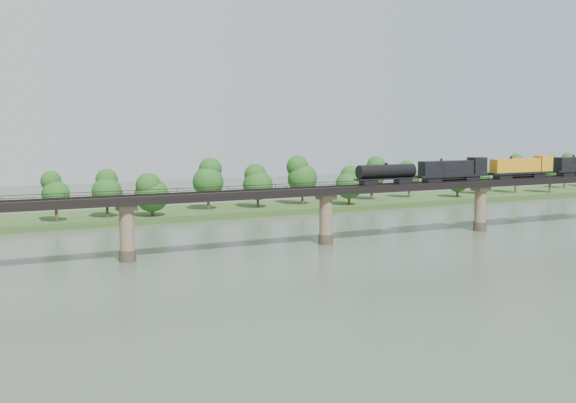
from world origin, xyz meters
name	(u,v)px	position (x,y,z in m)	size (l,w,h in m)	color
ground	(418,271)	(0.00, 0.00, 0.00)	(400.00, 400.00, 0.00)	#374536
far_bank	(223,211)	(0.00, 85.00, 0.80)	(300.00, 24.00, 1.60)	#28471C
bridge	(326,217)	(0.00, 30.00, 5.46)	(236.00, 30.00, 11.50)	#473A2D
bridge_superstructure	(326,185)	(0.00, 30.00, 11.79)	(220.00, 4.90, 0.75)	black
far_treeline	(199,183)	(-8.21, 80.52, 8.83)	(289.06, 17.54, 13.60)	#382619
freight_train	(499,168)	(45.06, 30.00, 13.92)	(73.53, 2.86, 5.06)	black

